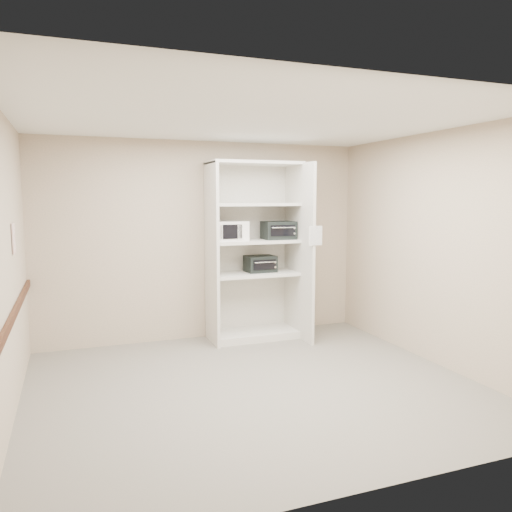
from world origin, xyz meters
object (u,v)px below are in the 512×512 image
object	(u,v)px
shelving_unit	(257,257)
microwave	(230,231)
toaster_oven_lower	(260,264)
toaster_oven_upper	(278,230)

from	to	relation	value
shelving_unit	microwave	xyz separation A→B (m)	(-0.39, 0.00, 0.37)
shelving_unit	microwave	bearing A→B (deg)	179.98
microwave	toaster_oven_lower	xyz separation A→B (m)	(0.45, 0.03, -0.47)
shelving_unit	toaster_oven_upper	world-z (taller)	shelving_unit
toaster_oven_upper	toaster_oven_lower	distance (m)	0.53
shelving_unit	microwave	world-z (taller)	shelving_unit
toaster_oven_lower	microwave	bearing A→B (deg)	-178.87
toaster_oven_upper	toaster_oven_lower	world-z (taller)	toaster_oven_upper
microwave	toaster_oven_upper	distance (m)	0.70
microwave	toaster_oven_upper	xyz separation A→B (m)	(0.70, -0.03, -0.01)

